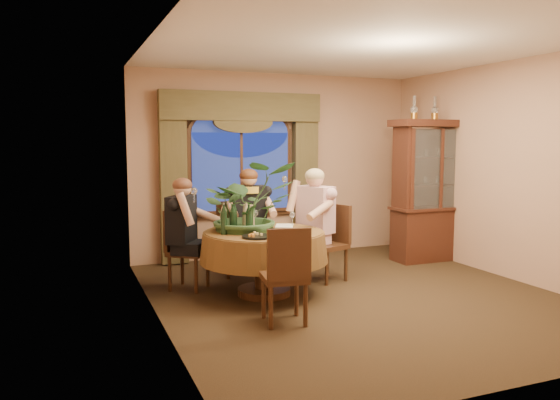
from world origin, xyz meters
name	(u,v)px	position (x,y,z in m)	size (l,w,h in m)	color
floor	(356,296)	(0.00, 0.00, 0.00)	(5.00, 5.00, 0.00)	black
wall_back	(277,165)	(0.00, 2.50, 1.40)	(4.50, 4.50, 0.00)	#A47C64
wall_right	(512,171)	(2.25, 0.00, 1.40)	(5.00, 5.00, 0.00)	#A47C64
ceiling	(360,48)	(0.00, 0.00, 2.80)	(5.00, 5.00, 0.00)	white
window	(241,173)	(-0.60, 2.43, 1.30)	(1.62, 0.10, 1.32)	navy
arched_transom	(241,120)	(-0.60, 2.43, 2.08)	(1.60, 0.06, 0.44)	navy
drapery_left	(174,183)	(-1.63, 2.38, 1.18)	(0.38, 0.14, 2.32)	#443C20
drapery_right	(305,179)	(0.43, 2.38, 1.18)	(0.38, 0.14, 2.32)	#443C20
swag_valance	(242,106)	(-0.60, 2.35, 2.28)	(2.45, 0.16, 0.42)	#443C20
dining_table	(264,263)	(-0.97, 0.43, 0.38)	(1.48, 1.48, 0.75)	brown
china_cabinet	(432,191)	(2.00, 1.27, 1.04)	(1.29, 0.51, 2.08)	#34170F
oil_lamp_left	(414,108)	(1.64, 1.27, 2.25)	(0.11, 0.11, 0.34)	#A5722D
oil_lamp_center	(435,108)	(2.00, 1.27, 2.25)	(0.11, 0.11, 0.34)	#A5722D
oil_lamp_right	(455,109)	(2.36, 1.27, 2.25)	(0.11, 0.11, 0.34)	#A5722D
chair_right	(327,244)	(-0.01, 0.74, 0.48)	(0.42, 0.42, 0.96)	black
chair_back_right	(236,239)	(-0.99, 1.45, 0.48)	(0.42, 0.42, 0.96)	black
chair_back	(189,250)	(-1.73, 1.01, 0.48)	(0.42, 0.42, 0.96)	black
chair_front_left	(284,275)	(-1.12, -0.55, 0.48)	(0.42, 0.42, 0.96)	black
person_pink	(315,224)	(-0.12, 0.84, 0.72)	(0.52, 0.47, 1.44)	#CB9FA8
person_back	(182,234)	(-1.81, 0.98, 0.68)	(0.48, 0.44, 1.35)	black
person_scarf	(249,222)	(-0.84, 1.39, 0.71)	(0.51, 0.47, 1.42)	black
stoneware_vase	(248,217)	(-1.11, 0.58, 0.90)	(0.16, 0.16, 0.30)	tan
centerpiece_plant	(247,172)	(-1.12, 0.58, 1.42)	(1.09, 1.21, 0.94)	#2F542E
olive_bowl	(269,230)	(-0.94, 0.35, 0.77)	(0.14, 0.14, 0.04)	#4D5E32
cheese_platter	(258,237)	(-1.18, 0.05, 0.76)	(0.34, 0.34, 0.02)	black
wine_bottle_0	(224,217)	(-1.41, 0.58, 0.92)	(0.07, 0.07, 0.33)	tan
wine_bottle_1	(246,217)	(-1.17, 0.47, 0.92)	(0.07, 0.07, 0.33)	tan
wine_bottle_2	(233,218)	(-1.34, 0.43, 0.92)	(0.07, 0.07, 0.33)	black
wine_bottle_3	(249,219)	(-1.19, 0.33, 0.92)	(0.07, 0.07, 0.33)	black
wine_bottle_4	(224,220)	(-1.46, 0.39, 0.92)	(0.07, 0.07, 0.33)	black
wine_bottle_5	(234,216)	(-1.28, 0.61, 0.92)	(0.07, 0.07, 0.33)	black
tasting_paper_0	(290,232)	(-0.72, 0.24, 0.75)	(0.21, 0.30, 0.00)	white
tasting_paper_1	(284,226)	(-0.61, 0.69, 0.75)	(0.21, 0.30, 0.00)	white
tasting_paper_2	(274,235)	(-0.97, 0.09, 0.75)	(0.21, 0.30, 0.00)	white
wine_glass_person_pink	(292,219)	(-0.53, 0.65, 0.84)	(0.07, 0.07, 0.18)	silver
wine_glass_person_back	(223,222)	(-1.39, 0.70, 0.84)	(0.07, 0.07, 0.18)	silver
wine_glass_person_scarf	(256,217)	(-0.90, 0.92, 0.84)	(0.07, 0.07, 0.18)	silver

